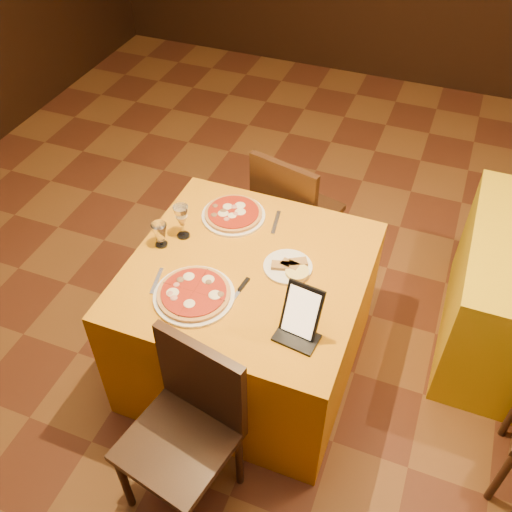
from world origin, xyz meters
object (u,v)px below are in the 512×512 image
(chair_main_far, at_px, (299,212))
(water_glass, at_px, (160,235))
(pizza_far, at_px, (233,214))
(chair_main_near, at_px, (178,444))
(tablet, at_px, (302,311))
(main_table, at_px, (248,319))
(pizza_near, at_px, (194,295))
(wine_glass, at_px, (182,221))

(chair_main_far, height_order, water_glass, chair_main_far)
(pizza_far, bearing_deg, water_glass, -127.19)
(chair_main_near, relative_size, tablet, 3.73)
(pizza_far, bearing_deg, chair_main_near, -79.49)
(chair_main_near, bearing_deg, main_table, 101.87)
(pizza_near, bearing_deg, pizza_far, 95.09)
(wine_glass, relative_size, tablet, 0.78)
(chair_main_far, relative_size, tablet, 3.73)
(tablet, bearing_deg, chair_main_far, 115.12)
(chair_main_near, xyz_separation_m, chair_main_far, (0.00, 1.61, 0.00))
(pizza_far, distance_m, tablet, 0.81)
(chair_main_near, xyz_separation_m, pizza_far, (-0.20, 1.10, 0.31))
(water_glass, bearing_deg, pizza_far, 52.81)
(tablet, bearing_deg, main_table, 150.00)
(main_table, relative_size, pizza_near, 3.01)
(chair_main_near, height_order, tablet, tablet)
(chair_main_near, distance_m, tablet, 0.75)
(chair_main_far, xyz_separation_m, water_glass, (-0.45, -0.83, 0.36))
(main_table, distance_m, chair_main_far, 0.82)
(pizza_near, relative_size, wine_glass, 1.92)
(chair_main_far, distance_m, wine_glass, 0.91)
(main_table, relative_size, chair_main_near, 1.21)
(main_table, xyz_separation_m, pizza_near, (-0.15, -0.26, 0.39))
(main_table, height_order, chair_main_near, chair_main_near)
(chair_main_near, height_order, pizza_far, chair_main_near)
(main_table, height_order, pizza_far, pizza_far)
(main_table, relative_size, wine_glass, 5.79)
(pizza_far, bearing_deg, wine_glass, -127.66)
(chair_main_near, bearing_deg, pizza_far, 112.38)
(tablet, bearing_deg, chair_main_near, -115.88)
(pizza_far, distance_m, wine_glass, 0.30)
(pizza_near, height_order, wine_glass, wine_glass)
(chair_main_far, relative_size, pizza_near, 2.49)
(pizza_near, relative_size, tablet, 1.50)
(pizza_far, xyz_separation_m, water_glass, (-0.25, -0.32, 0.05))
(water_glass, bearing_deg, tablet, -17.91)
(chair_main_near, height_order, wine_glass, wine_glass)
(pizza_near, xyz_separation_m, tablet, (0.50, -0.01, 0.10))
(main_table, distance_m, pizza_near, 0.49)
(wine_glass, xyz_separation_m, water_glass, (-0.07, -0.10, -0.03))
(chair_main_near, distance_m, water_glass, 0.97)
(chair_main_far, bearing_deg, wine_glass, 76.27)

